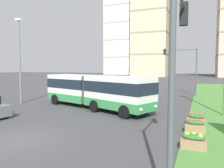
% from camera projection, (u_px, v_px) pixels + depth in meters
% --- Properties ---
extents(ground_plane, '(260.00, 260.00, 0.00)m').
position_uv_depth(ground_plane, '(18.00, 141.00, 11.14)').
color(ground_plane, '#424244').
extents(articulated_bus, '(11.87, 6.52, 3.00)m').
position_uv_depth(articulated_bus, '(95.00, 90.00, 19.81)').
color(articulated_bus, silver).
rests_on(articulated_bus, ground).
extents(car_navy_sedan, '(4.56, 2.38, 1.58)m').
position_uv_depth(car_navy_sedan, '(98.00, 87.00, 33.39)').
color(car_navy_sedan, '#19234C').
rests_on(car_navy_sedan, ground).
extents(flower_planter_0, '(1.10, 0.56, 0.74)m').
position_uv_depth(flower_planter_0, '(194.00, 141.00, 9.79)').
color(flower_planter_0, '#937051').
rests_on(flower_planter_0, grass_median).
extents(flower_planter_1, '(1.10, 0.56, 0.74)m').
position_uv_depth(flower_planter_1, '(195.00, 126.00, 12.39)').
color(flower_planter_1, '#937051').
rests_on(flower_planter_1, grass_median).
extents(flower_planter_2, '(1.10, 0.56, 0.74)m').
position_uv_depth(flower_planter_2, '(196.00, 119.00, 13.95)').
color(flower_planter_2, '#937051').
rests_on(flower_planter_2, grass_median).
extents(traffic_light_far_right, '(4.46, 0.28, 6.24)m').
position_uv_depth(traffic_light_far_right, '(185.00, 63.00, 28.64)').
color(traffic_light_far_right, '#474C51').
rests_on(traffic_light_far_right, ground).
extents(traffic_light_near_right, '(0.28, 3.40, 6.02)m').
position_uv_depth(traffic_light_near_right, '(177.00, 54.00, 6.04)').
color(traffic_light_near_right, '#474C51').
rests_on(traffic_light_near_right, ground).
extents(streetlight_left, '(0.70, 0.28, 8.61)m').
position_uv_depth(streetlight_left, '(20.00, 57.00, 22.04)').
color(streetlight_left, slate).
rests_on(streetlight_left, ground).
extents(apartment_tower_west, '(20.18, 17.85, 44.54)m').
position_uv_depth(apartment_tower_west, '(127.00, 33.00, 119.29)').
color(apartment_tower_west, silver).
rests_on(apartment_tower_west, ground).
extents(apartment_tower_westcentre, '(14.71, 14.33, 52.82)m').
position_uv_depth(apartment_tower_westcentre, '(151.00, 14.00, 92.62)').
color(apartment_tower_westcentre, beige).
rests_on(apartment_tower_westcentre, ground).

